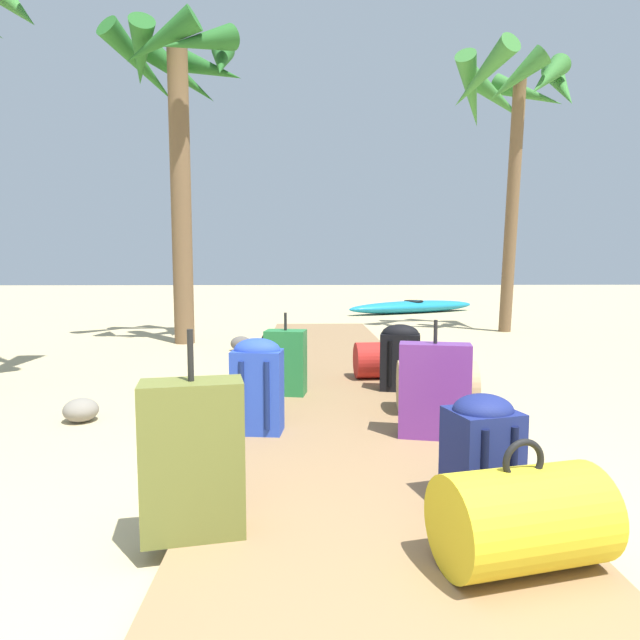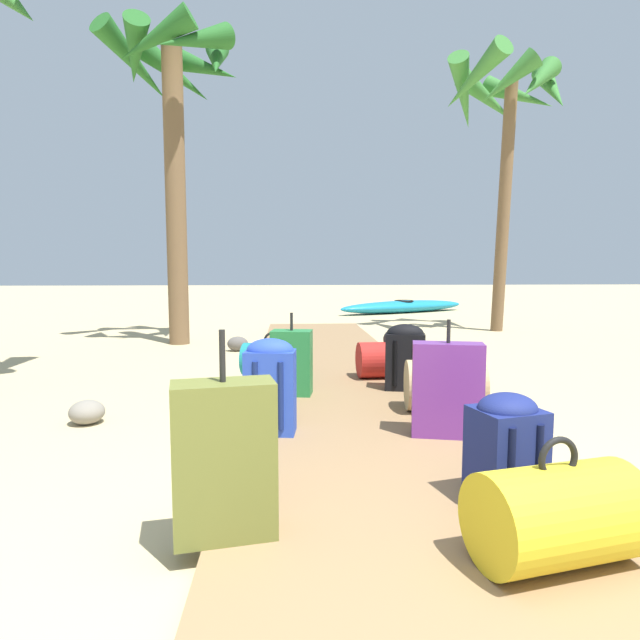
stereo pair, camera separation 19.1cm
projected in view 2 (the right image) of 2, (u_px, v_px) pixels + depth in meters
ground_plane at (342, 395)px, 4.79m from camera, size 60.00×60.00×0.00m
boardwalk at (333, 372)px, 5.68m from camera, size 1.63×9.00×0.08m
duffel_bag_teal at (272, 359)px, 5.25m from camera, size 0.63×0.45×0.43m
duffel_bag_red at (391, 359)px, 5.18m from camera, size 0.66×0.39×0.46m
duffel_bag_tan at (445, 385)px, 3.97m from camera, size 0.61×0.44×0.49m
backpack_navy at (507, 445)px, 2.41m from camera, size 0.34×0.32×0.51m
suitcase_purple at (447, 389)px, 3.36m from camera, size 0.47×0.27×0.74m
backpack_black at (405, 355)px, 4.65m from camera, size 0.37×0.26×0.58m
duffel_bag_yellow at (556, 515)px, 1.91m from camera, size 0.65×0.48×0.47m
backpack_blue at (270, 384)px, 3.42m from camera, size 0.34×0.25×0.62m
suitcase_olive at (224, 460)px, 2.10m from camera, size 0.43×0.27×0.83m
suitcase_green at (292, 362)px, 4.47m from camera, size 0.36×0.27×0.69m
palm_tree_far_left at (175, 94)px, 7.74m from camera, size 2.19×2.07×4.68m
palm_tree_far_right at (504, 106)px, 9.19m from camera, size 2.19×2.10×4.78m
kayak at (404, 307)px, 13.56m from camera, size 3.72×2.33×0.32m
rock_left_mid at (87, 412)px, 3.92m from camera, size 0.33×0.33×0.18m
rock_left_far at (238, 344)px, 7.32m from camera, size 0.29×0.21×0.20m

